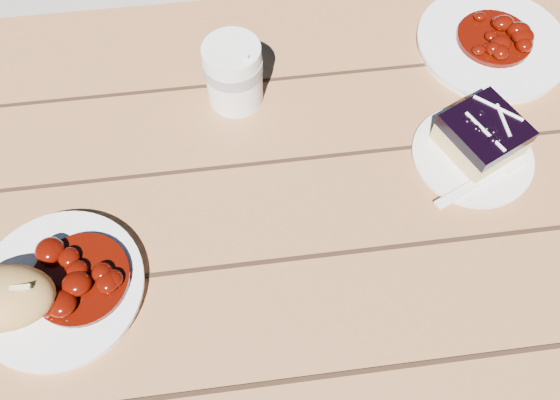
{
  "coord_description": "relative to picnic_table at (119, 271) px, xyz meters",
  "views": [
    {
      "loc": [
        0.23,
        -0.36,
        1.45
      ],
      "look_at": [
        0.27,
        -0.02,
        0.81
      ],
      "focal_mm": 35.0,
      "sensor_mm": 36.0,
      "label": 1
    }
  ],
  "objects": [
    {
      "name": "picnic_table",
      "position": [
        0.0,
        0.0,
        0.0
      ],
      "size": [
        2.0,
        1.55,
        0.75
      ],
      "color": "brown",
      "rests_on": "ground"
    },
    {
      "name": "blueberry_cake",
      "position": [
        0.58,
        0.07,
        0.2
      ],
      "size": [
        0.14,
        0.14,
        0.06
      ],
      "rotation": [
        0.0,
        0.0,
        0.44
      ],
      "color": "tan",
      "rests_on": "dessert_plate"
    },
    {
      "name": "goulash_stew",
      "position": [
        -0.0,
        -0.08,
        0.2
      ],
      "size": [
        0.13,
        0.13,
        0.04
      ],
      "primitive_type": null,
      "color": "#4B0902",
      "rests_on": "main_plate"
    },
    {
      "name": "second_plate",
      "position": [
        0.67,
        0.27,
        0.17
      ],
      "size": [
        0.25,
        0.25,
        0.02
      ],
      "primitive_type": "cylinder",
      "color": "white",
      "rests_on": "picnic_table"
    },
    {
      "name": "dessert_plate",
      "position": [
        0.57,
        0.05,
        0.17
      ],
      "size": [
        0.18,
        0.18,
        0.01
      ],
      "primitive_type": "cylinder",
      "color": "white",
      "rests_on": "picnic_table"
    },
    {
      "name": "fork_dessert",
      "position": [
        0.55,
        -0.0,
        0.17
      ],
      "size": [
        0.16,
        0.09,
        0.0
      ],
      "primitive_type": null,
      "rotation": [
        0.0,
        0.0,
        -1.16
      ],
      "color": "white",
      "rests_on": "dessert_plate"
    },
    {
      "name": "main_plate",
      "position": [
        -0.03,
        -0.09,
        0.17
      ],
      "size": [
        0.22,
        0.22,
        0.02
      ],
      "primitive_type": "cylinder",
      "color": "white",
      "rests_on": "picnic_table"
    },
    {
      "name": "second_stew",
      "position": [
        0.67,
        0.27,
        0.2
      ],
      "size": [
        0.13,
        0.13,
        0.04
      ],
      "primitive_type": null,
      "color": "#4B0902",
      "rests_on": "second_plate"
    },
    {
      "name": "bread_roll",
      "position": [
        -0.09,
        -0.11,
        0.21
      ],
      "size": [
        0.13,
        0.09,
        0.07
      ],
      "primitive_type": "ellipsoid",
      "rotation": [
        0.0,
        0.0,
        -0.02
      ],
      "color": "#BC8B48",
      "rests_on": "main_plate"
    },
    {
      "name": "coffee_cup",
      "position": [
        0.23,
        0.21,
        0.22
      ],
      "size": [
        0.09,
        0.09,
        0.11
      ],
      "primitive_type": "cylinder",
      "color": "white",
      "rests_on": "picnic_table"
    },
    {
      "name": "ground",
      "position": [
        0.0,
        0.0,
        -0.59
      ],
      "size": [
        60.0,
        60.0,
        0.0
      ],
      "primitive_type": "plane",
      "color": "#9E998F",
      "rests_on": "ground"
    }
  ]
}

